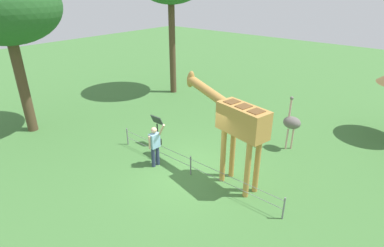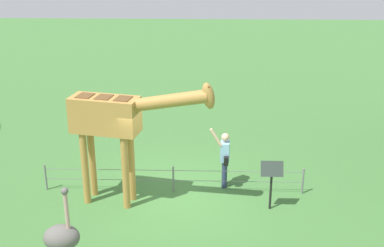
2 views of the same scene
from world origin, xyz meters
name	(u,v)px [view 1 (image 1 of 2)]	position (x,y,z in m)	size (l,w,h in m)	color
ground_plane	(194,172)	(0.00, 0.00, 0.00)	(60.00, 60.00, 0.00)	#427538
giraffe	(236,121)	(-1.35, -0.43, 2.27)	(3.68, 1.23, 3.45)	#BC8942
visitor	(155,144)	(1.39, 0.55, 0.90)	(0.57, 0.59, 1.77)	navy
ostrich	(292,123)	(-1.86, -3.87, 1.18)	(0.70, 0.56, 2.25)	#CC9E93
tree_northeast	(4,7)	(8.02, 2.13, 5.39)	(4.38, 4.38, 6.97)	brown
info_sign	(157,124)	(2.53, -0.65, 0.95)	(0.56, 0.21, 1.32)	black
wire_fence	(191,165)	(0.00, 0.18, 0.40)	(7.05, 0.05, 0.75)	slate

